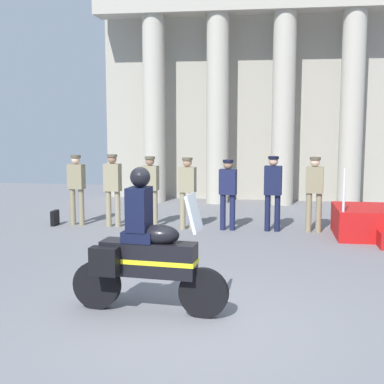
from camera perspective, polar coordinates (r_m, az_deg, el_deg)
ground_plane at (r=6.64m, az=-0.72°, el=-14.23°), size 28.00×28.00×0.00m
colonnade_backdrop at (r=16.61m, az=6.38°, el=10.62°), size 9.40×1.52×6.21m
officer_in_row_0 at (r=12.94m, az=-12.33°, el=0.85°), size 0.41×0.27×1.68m
officer_in_row_1 at (r=12.57m, az=-8.54°, el=0.82°), size 0.41×0.27×1.71m
officer_in_row_2 at (r=12.44m, az=-4.52°, el=0.70°), size 0.41×0.27×1.67m
officer_in_row_3 at (r=12.12m, az=-0.51°, el=0.52°), size 0.41×0.27×1.66m
officer_in_row_4 at (r=12.07m, az=3.88°, el=0.34°), size 0.41×0.27×1.62m
officer_in_row_5 at (r=12.05m, az=8.71°, el=0.49°), size 0.41×0.27×1.70m
officer_in_row_6 at (r=12.11m, az=13.04°, el=0.41°), size 0.41×0.27×1.69m
motorcycle_with_rider at (r=6.88m, az=-5.26°, el=-6.51°), size 2.09×0.73×1.90m
briefcase_on_ground at (r=13.14m, az=-14.54°, el=-2.71°), size 0.10×0.32×0.36m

